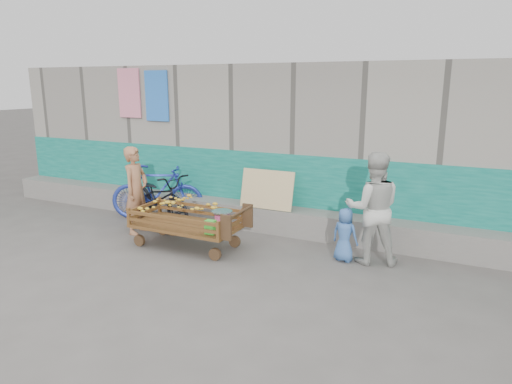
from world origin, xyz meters
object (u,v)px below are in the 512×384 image
at_px(bench, 156,219).
at_px(bicycle_dark, 159,198).
at_px(woman, 373,208).
at_px(vendor_man, 136,190).
at_px(child, 345,235).
at_px(banana_cart, 184,214).
at_px(bicycle_blue, 157,192).

distance_m(bench, bicycle_dark, 0.54).
bearing_deg(woman, vendor_man, -12.59).
relative_size(vendor_man, child, 1.89).
bearing_deg(banana_cart, bicycle_blue, 141.67).
distance_m(banana_cart, child, 2.61).
relative_size(banana_cart, bench, 1.75).
distance_m(vendor_man, child, 3.77).
xyz_separation_m(vendor_man, child, (3.74, 0.28, -0.37)).
xyz_separation_m(banana_cart, child, (2.55, 0.53, -0.14)).
height_order(banana_cart, vendor_man, vendor_man).
relative_size(banana_cart, woman, 1.13).
bearing_deg(bicycle_dark, vendor_man, -159.48).
height_order(vendor_man, child, vendor_man).
distance_m(vendor_man, bicycle_blue, 0.90).
bearing_deg(bicycle_dark, bicycle_blue, 65.57).
relative_size(bench, woman, 0.65).
xyz_separation_m(banana_cart, bench, (-0.98, 0.51, -0.35)).
distance_m(child, bicycle_blue, 3.99).
bearing_deg(bench, vendor_man, -130.46).
distance_m(banana_cart, vendor_man, 1.24).
distance_m(bicycle_dark, bicycle_blue, 0.29).
height_order(bench, bicycle_dark, bicycle_dark).
bearing_deg(banana_cart, bicycle_dark, 142.92).
bearing_deg(child, bench, 11.98).
height_order(vendor_man, woman, woman).
xyz_separation_m(vendor_man, bicycle_blue, (-0.20, 0.85, -0.24)).
bearing_deg(banana_cart, vendor_man, 168.09).
bearing_deg(bicycle_blue, banana_cart, -152.17).
relative_size(vendor_man, bicycle_dark, 0.83).
relative_size(woman, child, 2.03).
height_order(banana_cart, bicycle_blue, bicycle_blue).
height_order(bench, woman, woman).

